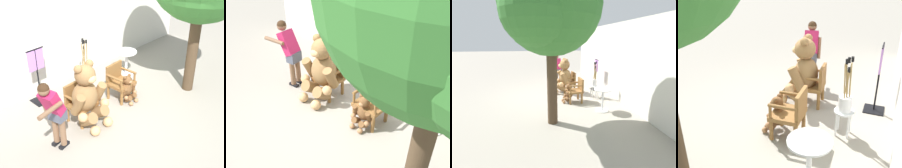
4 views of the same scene
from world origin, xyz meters
TOP-DOWN VIEW (x-y plane):
  - ground_plane at (0.00, 0.00)m, footprint 60.00×60.00m
  - wooden_chair_left at (-0.63, 0.71)m, footprint 0.60×0.57m
  - wooden_chair_right at (0.62, 0.71)m, footprint 0.59×0.55m
  - teddy_bear_large at (-0.62, 0.45)m, footprint 0.88×0.85m
  - teddy_bear_small at (0.63, 0.43)m, footprint 0.42×0.41m
  - person_visitor at (-1.57, 0.32)m, footprint 0.74×0.59m
  - white_stool at (0.25, 1.52)m, footprint 0.34×0.34m
  - brush_bucket at (0.25, 1.52)m, footprint 0.22×0.22m
  - round_side_table at (1.58, 1.34)m, footprint 0.56×0.56m
  - clothing_display_stand at (-0.82, 1.94)m, footprint 0.44×0.40m

SIDE VIEW (x-z plane):
  - ground_plane at x=0.00m, z-range 0.00..0.00m
  - teddy_bear_small at x=0.63m, z-range -0.01..0.70m
  - white_stool at x=0.25m, z-range 0.13..0.59m
  - round_side_table at x=1.58m, z-range 0.09..0.81m
  - wooden_chair_left at x=-0.63m, z-range 0.03..0.89m
  - wooden_chair_right at x=0.62m, z-range 0.03..0.89m
  - brush_bucket at x=0.25m, z-range 0.19..1.15m
  - teddy_bear_large at x=-0.62m, z-range -0.02..1.44m
  - clothing_display_stand at x=-0.82m, z-range 0.04..1.40m
  - person_visitor at x=-1.57m, z-range 0.14..1.68m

